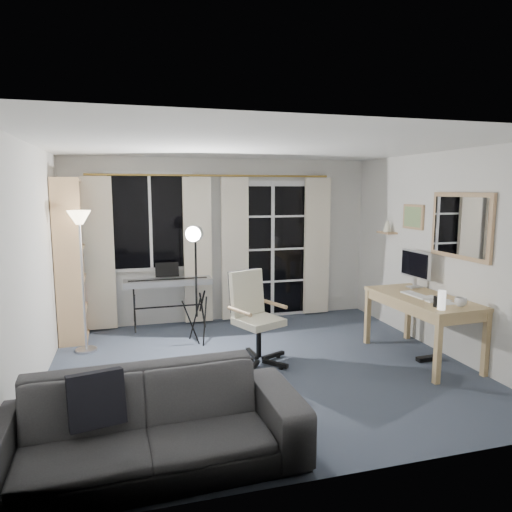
{
  "coord_description": "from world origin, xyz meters",
  "views": [
    {
      "loc": [
        -1.33,
        -4.62,
        1.95
      ],
      "look_at": [
        0.05,
        0.35,
        1.2
      ],
      "focal_mm": 32.0,
      "sensor_mm": 36.0,
      "label": 1
    }
  ],
  "objects_px": {
    "mug": "(461,301)",
    "sofa": "(145,410)",
    "studio_light": "(195,247)",
    "bookshelf": "(69,263)",
    "office_chair": "(252,309)",
    "keyboard_piano": "(168,283)",
    "monitor": "(415,265)",
    "torchiere_lamp": "(80,239)",
    "desk": "(422,304)"
  },
  "relations": [
    {
      "from": "bookshelf",
      "to": "desk",
      "type": "relative_size",
      "value": 1.49
    },
    {
      "from": "bookshelf",
      "to": "desk",
      "type": "height_order",
      "value": "bookshelf"
    },
    {
      "from": "keyboard_piano",
      "to": "mug",
      "type": "bearing_deg",
      "value": -41.03
    },
    {
      "from": "monitor",
      "to": "mug",
      "type": "height_order",
      "value": "monitor"
    },
    {
      "from": "desk",
      "to": "monitor",
      "type": "xyz_separation_m",
      "value": [
        0.2,
        0.45,
        0.37
      ]
    },
    {
      "from": "mug",
      "to": "studio_light",
      "type": "bearing_deg",
      "value": 146.59
    },
    {
      "from": "studio_light",
      "to": "bookshelf",
      "type": "bearing_deg",
      "value": 176.07
    },
    {
      "from": "office_chair",
      "to": "torchiere_lamp",
      "type": "bearing_deg",
      "value": 132.26
    },
    {
      "from": "bookshelf",
      "to": "office_chair",
      "type": "bearing_deg",
      "value": -38.1
    },
    {
      "from": "bookshelf",
      "to": "torchiere_lamp",
      "type": "bearing_deg",
      "value": -73.56
    },
    {
      "from": "studio_light",
      "to": "monitor",
      "type": "distance_m",
      "value": 2.75
    },
    {
      "from": "mug",
      "to": "sofa",
      "type": "relative_size",
      "value": 0.05
    },
    {
      "from": "bookshelf",
      "to": "torchiere_lamp",
      "type": "xyz_separation_m",
      "value": [
        0.23,
        -0.67,
        0.38
      ]
    },
    {
      "from": "torchiere_lamp",
      "to": "sofa",
      "type": "height_order",
      "value": "torchiere_lamp"
    },
    {
      "from": "bookshelf",
      "to": "studio_light",
      "type": "xyz_separation_m",
      "value": [
        1.56,
        -0.77,
        0.25
      ]
    },
    {
      "from": "studio_light",
      "to": "office_chair",
      "type": "bearing_deg",
      "value": -31.33
    },
    {
      "from": "desk",
      "to": "studio_light",
      "type": "bearing_deg",
      "value": 151.45
    },
    {
      "from": "studio_light",
      "to": "monitor",
      "type": "relative_size",
      "value": 2.91
    },
    {
      "from": "keyboard_piano",
      "to": "office_chair",
      "type": "distance_m",
      "value": 1.68
    },
    {
      "from": "bookshelf",
      "to": "mug",
      "type": "relative_size",
      "value": 17.36
    },
    {
      "from": "office_chair",
      "to": "monitor",
      "type": "bearing_deg",
      "value": -23.37
    },
    {
      "from": "torchiere_lamp",
      "to": "bookshelf",
      "type": "bearing_deg",
      "value": 108.82
    },
    {
      "from": "studio_light",
      "to": "sofa",
      "type": "distance_m",
      "value": 2.73
    },
    {
      "from": "torchiere_lamp",
      "to": "studio_light",
      "type": "xyz_separation_m",
      "value": [
        1.33,
        -0.11,
        -0.13
      ]
    },
    {
      "from": "bookshelf",
      "to": "mug",
      "type": "xyz_separation_m",
      "value": [
        4.11,
        -2.45,
        -0.2
      ]
    },
    {
      "from": "desk",
      "to": "mug",
      "type": "distance_m",
      "value": 0.53
    },
    {
      "from": "keyboard_piano",
      "to": "desk",
      "type": "relative_size",
      "value": 0.86
    },
    {
      "from": "torchiere_lamp",
      "to": "office_chair",
      "type": "distance_m",
      "value": 2.19
    },
    {
      "from": "studio_light",
      "to": "office_chair",
      "type": "height_order",
      "value": "studio_light"
    },
    {
      "from": "studio_light",
      "to": "desk",
      "type": "height_order",
      "value": "studio_light"
    },
    {
      "from": "office_chair",
      "to": "monitor",
      "type": "height_order",
      "value": "monitor"
    },
    {
      "from": "studio_light",
      "to": "desk",
      "type": "distance_m",
      "value": 2.78
    },
    {
      "from": "sofa",
      "to": "torchiere_lamp",
      "type": "bearing_deg",
      "value": 101.07
    },
    {
      "from": "bookshelf",
      "to": "keyboard_piano",
      "type": "relative_size",
      "value": 1.73
    },
    {
      "from": "studio_light",
      "to": "office_chair",
      "type": "relative_size",
      "value": 1.49
    },
    {
      "from": "desk",
      "to": "mug",
      "type": "height_order",
      "value": "mug"
    },
    {
      "from": "studio_light",
      "to": "mug",
      "type": "distance_m",
      "value": 3.09
    },
    {
      "from": "keyboard_piano",
      "to": "office_chair",
      "type": "relative_size",
      "value": 1.16
    },
    {
      "from": "torchiere_lamp",
      "to": "monitor",
      "type": "xyz_separation_m",
      "value": [
        3.98,
        -0.84,
        -0.36
      ]
    },
    {
      "from": "mug",
      "to": "torchiere_lamp",
      "type": "bearing_deg",
      "value": 155.25
    },
    {
      "from": "bookshelf",
      "to": "sofa",
      "type": "relative_size",
      "value": 0.94
    },
    {
      "from": "office_chair",
      "to": "sofa",
      "type": "xyz_separation_m",
      "value": [
        -1.25,
        -1.78,
        -0.18
      ]
    },
    {
      "from": "bookshelf",
      "to": "monitor",
      "type": "height_order",
      "value": "bookshelf"
    },
    {
      "from": "studio_light",
      "to": "keyboard_piano",
      "type": "bearing_deg",
      "value": 133.46
    },
    {
      "from": "office_chair",
      "to": "desk",
      "type": "relative_size",
      "value": 0.74
    },
    {
      "from": "keyboard_piano",
      "to": "studio_light",
      "type": "relative_size",
      "value": 0.78
    },
    {
      "from": "keyboard_piano",
      "to": "sofa",
      "type": "xyz_separation_m",
      "value": [
        -0.43,
        -3.25,
        -0.23
      ]
    },
    {
      "from": "mug",
      "to": "sofa",
      "type": "distance_m",
      "value": 3.38
    },
    {
      "from": "desk",
      "to": "sofa",
      "type": "height_order",
      "value": "sofa"
    },
    {
      "from": "studio_light",
      "to": "office_chair",
      "type": "distance_m",
      "value": 1.11
    }
  ]
}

